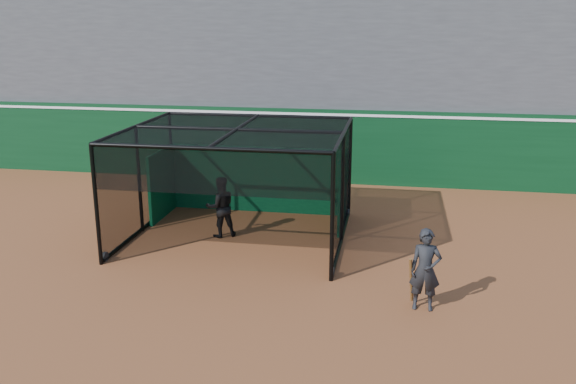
# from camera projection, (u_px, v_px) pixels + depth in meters

# --- Properties ---
(ground) EXTENTS (120.00, 120.00, 0.00)m
(ground) POSITION_uv_depth(u_px,v_px,m) (264.00, 280.00, 12.99)
(ground) COLOR brown
(ground) RESTS_ON ground
(outfield_wall) EXTENTS (50.00, 0.50, 2.50)m
(outfield_wall) POSITION_uv_depth(u_px,v_px,m) (316.00, 144.00, 20.70)
(outfield_wall) COLOR #093517
(outfield_wall) RESTS_ON ground
(grandstand) EXTENTS (50.00, 7.85, 8.95)m
(grandstand) POSITION_uv_depth(u_px,v_px,m) (330.00, 44.00, 23.42)
(grandstand) COLOR #4C4C4F
(grandstand) RESTS_ON ground
(batting_cage) EXTENTS (5.33, 4.78, 2.77)m
(batting_cage) POSITION_uv_depth(u_px,v_px,m) (238.00, 184.00, 15.24)
(batting_cage) COLOR black
(batting_cage) RESTS_ON ground
(batter) EXTENTS (0.95, 0.89, 1.56)m
(batter) POSITION_uv_depth(u_px,v_px,m) (221.00, 207.00, 15.43)
(batter) COLOR black
(batter) RESTS_ON ground
(on_deck_player) EXTENTS (0.62, 0.43, 1.60)m
(on_deck_player) POSITION_uv_depth(u_px,v_px,m) (425.00, 270.00, 11.46)
(on_deck_player) COLOR black
(on_deck_player) RESTS_ON ground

